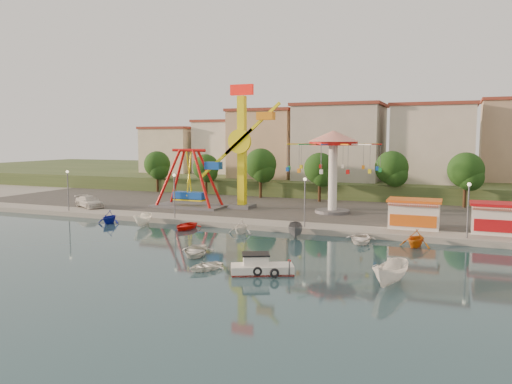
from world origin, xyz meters
The scene contains 36 objects.
ground centered at (0.00, 0.00, 0.00)m, with size 200.00×200.00×0.00m, color #132E34.
quay_deck centered at (0.00, 62.00, 0.30)m, with size 200.00×100.00×0.60m, color #9E998E.
asphalt_pad centered at (0.00, 30.00, 0.60)m, with size 90.00×28.00×0.01m, color #4C4944.
hill_terrace centered at (0.00, 67.00, 1.50)m, with size 200.00×60.00×3.00m, color #384C26.
pirate_ship_ride centered at (-11.05, 21.90, 4.39)m, with size 10.00×5.00×8.00m.
kamikaze_tower centered at (-3.54, 23.44, 8.43)m, with size 7.81×3.10×16.50m.
wave_swinger centered at (8.45, 23.84, 8.20)m, with size 11.60×11.60×10.40m.
booth_left centered at (18.90, 16.49, 2.16)m, with size 5.40×3.78×3.08m.
booth_mid centered at (26.92, 16.49, 2.16)m, with size 5.40×3.78×3.08m.
lamp_post_0 centered at (-24.00, 13.00, 3.10)m, with size 0.14×0.14×5.00m, color #59595E.
lamp_post_1 centered at (-8.00, 13.00, 3.10)m, with size 0.14×0.14×5.00m, color #59595E.
lamp_post_2 centered at (8.00, 13.00, 3.10)m, with size 0.14×0.14×5.00m, color #59595E.
lamp_post_3 centered at (24.00, 13.00, 3.10)m, with size 0.14×0.14×5.00m, color #59595E.
tree_0 centered at (-26.00, 36.98, 5.47)m, with size 4.60×4.60×7.19m.
tree_1 centered at (-16.00, 36.24, 5.20)m, with size 4.35×4.35×6.80m.
tree_2 centered at (-6.00, 35.81, 5.92)m, with size 5.02×5.02×7.85m.
tree_3 centered at (4.00, 34.36, 5.55)m, with size 4.68×4.68×7.32m.
tree_4 centered at (14.00, 37.35, 5.75)m, with size 4.86×4.86×7.60m.
tree_5 centered at (24.00, 35.54, 5.71)m, with size 4.83×4.83×7.54m.
building_0 centered at (-33.37, 46.06, 8.93)m, with size 9.26×9.53×11.87m, color beige.
building_1 centered at (-21.33, 51.38, 7.32)m, with size 12.33×9.01×8.63m, color silver.
building_2 centered at (-8.19, 51.96, 8.62)m, with size 11.95×9.28×11.23m, color tan.
building_3 centered at (5.60, 48.80, 7.60)m, with size 12.59×10.50×9.20m, color beige.
building_4 centered at (19.07, 52.20, 7.62)m, with size 10.75×9.23×9.24m, color beige.
cabin_motorboat centered at (9.64, -4.02, 0.43)m, with size 4.89×3.56×1.62m.
rowboat_a centered at (2.36, -0.77, 0.42)m, with size 2.90×4.06×0.84m, color silver.
rowboat_b centered at (5.31, -4.61, 0.30)m, with size 2.09×2.93×0.61m, color white.
skiff centered at (18.99, -3.60, 0.87)m, with size 1.69×4.50×1.74m, color white.
van centered at (-23.64, 16.54, 1.39)m, with size 2.21×5.43×1.58m, color silver.
moored_boat_1 centered at (-15.01, 9.80, 0.79)m, with size 2.57×2.98×1.57m, color #121D9F.
moored_boat_2 centered at (-10.27, 9.80, 0.73)m, with size 1.43×3.79×1.46m, color white.
moored_boat_3 centered at (-4.73, 9.80, 0.39)m, with size 2.69×3.76×0.78m, color red.
moored_boat_4 centered at (1.97, 9.80, 0.76)m, with size 2.49×2.89×1.52m, color white.
moored_boat_5 centered at (8.01, 9.80, 0.76)m, with size 1.49×3.95×1.53m, color slate.
moored_boat_6 centered at (14.53, 9.80, 0.42)m, with size 2.91×4.08×0.84m, color white.
moored_boat_7 centered at (19.61, 9.80, 0.85)m, with size 2.77×3.21×1.69m, color orange.
Camera 1 is at (22.84, -37.67, 10.00)m, focal length 35.00 mm.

